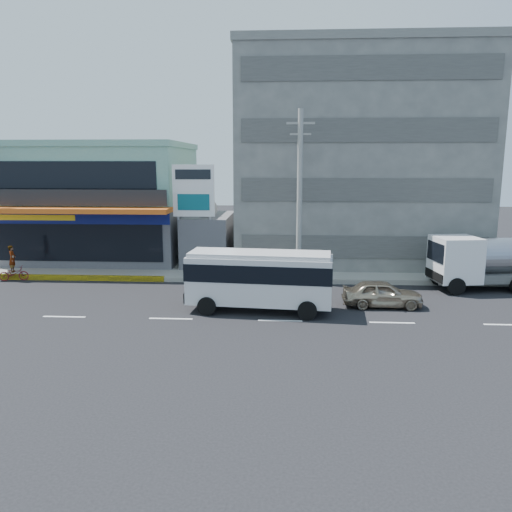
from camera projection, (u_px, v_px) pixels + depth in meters
The scene contains 12 objects.
ground at pixel (171, 319), 22.80m from camera, with size 120.00×120.00×0.00m, color black.
sidewalk at pixel (282, 272), 31.81m from camera, with size 70.00×5.00×0.30m, color gray.
shop_building at pixel (104, 205), 36.19m from camera, with size 12.40×11.70×8.00m.
concrete_building at pixel (353, 163), 35.64m from camera, with size 16.00×12.00×14.00m, color gray.
gap_structure at pixel (209, 240), 34.25m from camera, with size 3.00×6.00×3.50m, color #46454A.
satellite_dish at pixel (207, 215), 32.93m from camera, with size 1.50×1.50×0.15m, color slate.
billboard at pixel (194, 197), 30.94m from camera, with size 2.60×0.18×6.90m.
utility_pole_near at pixel (299, 195), 28.76m from camera, with size 1.60×0.30×10.00m.
minibus at pixel (260, 276), 23.73m from camera, with size 7.04×2.92×2.87m.
sedan at pixel (382, 294), 24.61m from camera, with size 1.57×3.89×1.33m, color tan.
tanker_truck at pixel (495, 261), 27.87m from camera, with size 7.84×3.37×2.99m.
motorcycle_rider at pixel (13, 269), 29.97m from camera, with size 1.77×0.98×2.15m.
Camera 1 is at (5.16, -21.61, 7.08)m, focal length 35.00 mm.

